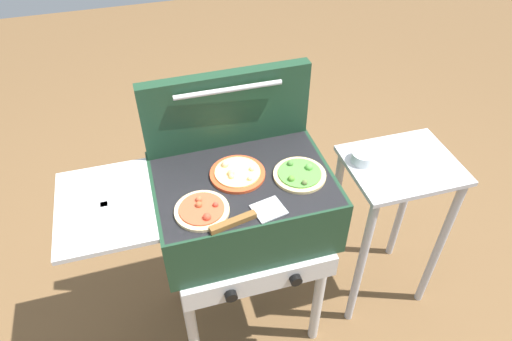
{
  "coord_description": "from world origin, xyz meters",
  "views": [
    {
      "loc": [
        -0.29,
        -1.18,
        2.01
      ],
      "look_at": [
        0.05,
        0.0,
        0.92
      ],
      "focal_mm": 32.4,
      "sensor_mm": 36.0,
      "label": 1
    }
  ],
  "objects_px": {
    "pizza_cheese": "(237,173)",
    "prep_table": "(391,205)",
    "pizza_veggie": "(300,174)",
    "spatula": "(248,217)",
    "grill": "(240,207)",
    "pizza_pepperoni": "(202,210)",
    "topping_bowl_near": "(364,157)"
  },
  "relations": [
    {
      "from": "grill",
      "to": "pizza_pepperoni",
      "type": "relative_size",
      "value": 5.29
    },
    {
      "from": "spatula",
      "to": "prep_table",
      "type": "bearing_deg",
      "value": 15.78
    },
    {
      "from": "spatula",
      "to": "prep_table",
      "type": "distance_m",
      "value": 0.79
    },
    {
      "from": "pizza_cheese",
      "to": "pizza_veggie",
      "type": "bearing_deg",
      "value": -17.45
    },
    {
      "from": "pizza_veggie",
      "to": "topping_bowl_near",
      "type": "distance_m",
      "value": 0.34
    },
    {
      "from": "prep_table",
      "to": "pizza_veggie",
      "type": "bearing_deg",
      "value": -173.76
    },
    {
      "from": "grill",
      "to": "spatula",
      "type": "xyz_separation_m",
      "value": [
        -0.02,
        -0.19,
        0.15
      ]
    },
    {
      "from": "pizza_veggie",
      "to": "spatula",
      "type": "xyz_separation_m",
      "value": [
        -0.23,
        -0.15,
        -0.0
      ]
    },
    {
      "from": "grill",
      "to": "topping_bowl_near",
      "type": "bearing_deg",
      "value": 6.5
    },
    {
      "from": "pizza_cheese",
      "to": "grill",
      "type": "bearing_deg",
      "value": -86.59
    },
    {
      "from": "pizza_cheese",
      "to": "pizza_pepperoni",
      "type": "height_order",
      "value": "same"
    },
    {
      "from": "prep_table",
      "to": "pizza_cheese",
      "type": "bearing_deg",
      "value": 178.63
    },
    {
      "from": "grill",
      "to": "pizza_cheese",
      "type": "xyz_separation_m",
      "value": [
        -0.0,
        0.02,
        0.15
      ]
    },
    {
      "from": "pizza_cheese",
      "to": "prep_table",
      "type": "relative_size",
      "value": 0.25
    },
    {
      "from": "pizza_pepperoni",
      "to": "pizza_veggie",
      "type": "distance_m",
      "value": 0.37
    },
    {
      "from": "topping_bowl_near",
      "to": "pizza_cheese",
      "type": "bearing_deg",
      "value": -175.73
    },
    {
      "from": "pizza_pepperoni",
      "to": "spatula",
      "type": "relative_size",
      "value": 0.68
    },
    {
      "from": "pizza_cheese",
      "to": "topping_bowl_near",
      "type": "bearing_deg",
      "value": 4.27
    },
    {
      "from": "pizza_veggie",
      "to": "prep_table",
      "type": "distance_m",
      "value": 0.58
    },
    {
      "from": "pizza_veggie",
      "to": "prep_table",
      "type": "xyz_separation_m",
      "value": [
        0.46,
        0.05,
        -0.34
      ]
    },
    {
      "from": "pizza_cheese",
      "to": "pizza_veggie",
      "type": "distance_m",
      "value": 0.22
    },
    {
      "from": "spatula",
      "to": "prep_table",
      "type": "xyz_separation_m",
      "value": [
        0.69,
        0.2,
        -0.34
      ]
    },
    {
      "from": "pizza_pepperoni",
      "to": "prep_table",
      "type": "distance_m",
      "value": 0.91
    },
    {
      "from": "topping_bowl_near",
      "to": "spatula",
      "type": "bearing_deg",
      "value": -155.24
    },
    {
      "from": "spatula",
      "to": "grill",
      "type": "bearing_deg",
      "value": 84.38
    },
    {
      "from": "pizza_pepperoni",
      "to": "prep_table",
      "type": "height_order",
      "value": "pizza_pepperoni"
    },
    {
      "from": "pizza_cheese",
      "to": "spatula",
      "type": "height_order",
      "value": "pizza_cheese"
    },
    {
      "from": "grill",
      "to": "pizza_veggie",
      "type": "relative_size",
      "value": 5.09
    },
    {
      "from": "pizza_pepperoni",
      "to": "spatula",
      "type": "xyz_separation_m",
      "value": [
        0.14,
        -0.07,
        -0.0
      ]
    },
    {
      "from": "spatula",
      "to": "pizza_pepperoni",
      "type": "bearing_deg",
      "value": 153.23
    },
    {
      "from": "grill",
      "to": "pizza_veggie",
      "type": "bearing_deg",
      "value": -12.35
    },
    {
      "from": "pizza_pepperoni",
      "to": "topping_bowl_near",
      "type": "relative_size",
      "value": 1.79
    }
  ]
}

